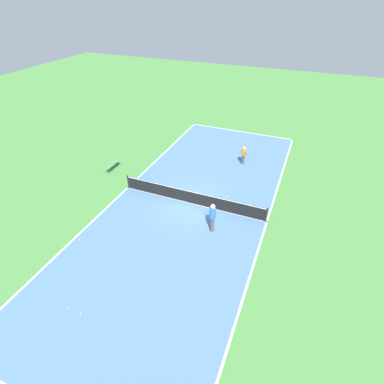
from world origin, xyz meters
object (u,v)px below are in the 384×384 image
Objects in this scene: tennis_net at (192,197)px; tennis_ball_midcourt at (79,239)px; bench at (112,165)px; tennis_ball_right_alley at (227,197)px; player_near_blue at (212,216)px; tennis_ball_near_net at (68,307)px; tennis_ball_left_sideline at (81,314)px; player_center_orange at (243,154)px.

tennis_net is 7.06m from tennis_ball_midcourt.
tennis_net is 7.43m from bench.
tennis_ball_right_alley is 1.00× the size of tennis_ball_midcourt.
bench is 0.83× the size of player_near_blue.
tennis_ball_near_net is at bearing 76.86° from tennis_net.
tennis_ball_right_alley is (-3.28, -10.58, 0.00)m from tennis_ball_left_sideline.
player_near_blue is 27.04× the size of tennis_ball_left_sideline.
bench reaches higher than tennis_ball_right_alley.
bench is (7.22, -1.74, -0.13)m from tennis_net.
player_near_blue reaches higher than tennis_ball_near_net.
player_center_orange is 21.32× the size of tennis_ball_near_net.
player_near_blue is at bearing -151.64° from tennis_ball_midcourt.
player_center_orange is 15.85m from tennis_ball_near_net.
player_center_orange is 8.27m from player_near_blue.
tennis_ball_midcourt is (-2.75, 7.19, -0.33)m from bench.
tennis_ball_near_net is at bearing 123.20° from tennis_ball_midcourt.
tennis_net is 6.22× the size of bench.
bench is at bearing -64.68° from tennis_ball_near_net.
tennis_net reaches higher than tennis_ball_midcourt.
player_center_orange is (-8.93, -4.57, 0.45)m from bench.
player_center_orange is 4.88m from tennis_ball_right_alley.
bench is 10.04m from player_center_orange.
tennis_ball_near_net is at bearing -2.75° from tennis_ball_left_sideline.
player_center_orange is at bearing -105.15° from tennis_net.
player_near_blue is 7.44m from tennis_ball_midcourt.
tennis_ball_near_net is (0.71, -0.03, 0.00)m from tennis_ball_left_sideline.
tennis_ball_left_sideline is at bearing 28.24° from bench.
tennis_ball_near_net is (3.82, 15.36, -0.78)m from player_center_orange.
tennis_ball_left_sideline is 4.76m from tennis_ball_midcourt.
bench is 9.97m from player_near_blue.
bench reaches higher than tennis_ball_near_net.
tennis_net is 2.44m from tennis_ball_right_alley.
player_center_orange is 15.73m from tennis_ball_left_sideline.
bench is 12.30m from tennis_ball_left_sideline.
tennis_ball_midcourt is at bearing 76.60° from player_near_blue.
player_near_blue is at bearing -115.54° from tennis_ball_left_sideline.
tennis_ball_left_sideline is at bearing 112.70° from player_near_blue.
bench reaches higher than tennis_ball_midcourt.
player_center_orange reaches higher than tennis_ball_near_net.
bench reaches higher than tennis_ball_left_sideline.
player_near_blue is at bearing -120.12° from tennis_ball_near_net.
player_center_orange is 21.32× the size of tennis_ball_left_sideline.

